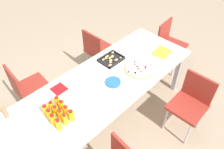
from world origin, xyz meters
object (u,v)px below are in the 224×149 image
at_px(chair_end, 169,42).
at_px(juice_bottle_5, 66,111).
at_px(juice_bottle_7, 56,111).
at_px(juice_bottle_9, 46,111).
at_px(chair_near_right, 191,101).
at_px(napkin_stack, 59,89).
at_px(fruit_pizza, 139,69).
at_px(juice_bottle_4, 61,115).
at_px(juice_bottle_1, 65,119).
at_px(chair_far_right, 98,49).
at_px(party_table, 104,85).
at_px(juice_bottle_10, 51,107).
at_px(juice_bottle_11, 57,102).
at_px(juice_bottle_3, 53,120).
at_px(cardboard_tube, 5,112).
at_px(juice_bottle_8, 62,106).
at_px(juice_bottle_2, 71,115).
at_px(paper_folder, 162,52).
at_px(chair_far_left, 27,87).
at_px(juice_bottle_6, 49,115).
at_px(juice_bottle_0, 59,124).
at_px(plate_stack, 113,82).
at_px(snack_tray, 111,59).

distance_m(chair_end, juice_bottle_5, 2.17).
height_order(juice_bottle_7, juice_bottle_9, juice_bottle_9).
relative_size(chair_near_right, napkin_stack, 5.53).
bearing_deg(fruit_pizza, juice_bottle_4, 175.63).
bearing_deg(chair_end, juice_bottle_1, 0.35).
relative_size(chair_far_right, juice_bottle_7, 6.28).
height_order(party_table, juice_bottle_10, juice_bottle_10).
relative_size(juice_bottle_1, juice_bottle_11, 0.95).
xyz_separation_m(juice_bottle_3, juice_bottle_11, (0.16, 0.15, 0.00)).
bearing_deg(cardboard_tube, juice_bottle_3, -55.99).
bearing_deg(fruit_pizza, juice_bottle_7, 171.54).
bearing_deg(chair_near_right, juice_bottle_7, 57.25).
relative_size(chair_end, juice_bottle_8, 5.83).
height_order(juice_bottle_2, paper_folder, juice_bottle_2).
bearing_deg(juice_bottle_9, chair_far_left, 79.78).
distance_m(juice_bottle_6, fruit_pizza, 1.21).
bearing_deg(juice_bottle_0, juice_bottle_7, 63.98).
relative_size(chair_end, juice_bottle_1, 5.93).
bearing_deg(chair_end, chair_near_right, 39.86).
bearing_deg(juice_bottle_8, chair_near_right, -33.77).
height_order(party_table, juice_bottle_2, juice_bottle_2).
height_order(juice_bottle_6, plate_stack, juice_bottle_6).
distance_m(chair_near_right, plate_stack, 0.98).
distance_m(juice_bottle_7, fruit_pizza, 1.14).
relative_size(juice_bottle_2, juice_bottle_8, 0.95).
distance_m(juice_bottle_2, juice_bottle_4, 0.10).
bearing_deg(snack_tray, juice_bottle_7, -168.12).
xyz_separation_m(juice_bottle_1, juice_bottle_4, (0.00, 0.07, 0.00)).
relative_size(chair_end, napkin_stack, 5.53).
height_order(juice_bottle_10, napkin_stack, juice_bottle_10).
relative_size(party_table, juice_bottle_10, 17.40).
height_order(juice_bottle_7, juice_bottle_11, juice_bottle_11).
relative_size(juice_bottle_0, paper_folder, 0.52).
xyz_separation_m(snack_tray, napkin_stack, (-0.78, 0.06, -0.01)).
relative_size(juice_bottle_9, plate_stack, 0.82).
bearing_deg(cardboard_tube, party_table, -18.49).
distance_m(party_table, juice_bottle_3, 0.76).
height_order(juice_bottle_6, paper_folder, juice_bottle_6).
distance_m(juice_bottle_8, snack_tray, 0.96).
height_order(chair_near_right, chair_end, same).
bearing_deg(chair_far_right, fruit_pizza, -10.14).
relative_size(juice_bottle_10, juice_bottle_11, 0.97).
bearing_deg(juice_bottle_10, cardboard_tube, 142.81).
bearing_deg(juice_bottle_7, juice_bottle_2, -65.09).
bearing_deg(juice_bottle_0, juice_bottle_9, 88.17).
xyz_separation_m(juice_bottle_0, juice_bottle_4, (0.08, 0.07, 0.00)).
bearing_deg(juice_bottle_6, plate_stack, -7.07).
height_order(juice_bottle_8, napkin_stack, juice_bottle_8).
distance_m(fruit_pizza, paper_folder, 0.48).
xyz_separation_m(juice_bottle_5, paper_folder, (1.54, -0.09, -0.06)).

